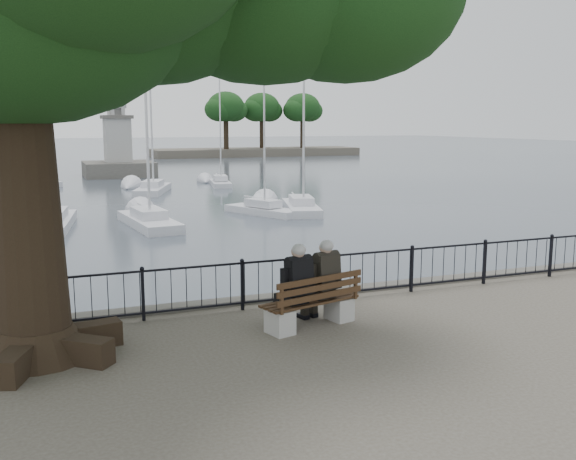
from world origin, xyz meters
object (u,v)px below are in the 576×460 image
lion_monument (118,151)px  person_left (293,290)px  bench (312,308)px  person_right (321,284)px

lion_monument → person_left: bearing=-92.9°
bench → person_left: 0.54m
bench → person_left: bearing=177.2°
person_left → person_right: (0.63, 0.17, 0.00)m
bench → lion_monument: size_ratio=0.23×
bench → lion_monument: lion_monument is taller
bench → person_right: 0.51m
bench → lion_monument: (2.12, 48.97, 0.88)m
lion_monument → bench: bearing=-92.5°
person_right → lion_monument: size_ratio=0.18×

